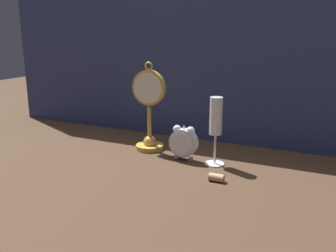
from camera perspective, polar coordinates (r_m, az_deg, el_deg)
The scene contains 6 objects.
ground_plane at distance 1.16m, azimuth -1.68°, elevation -6.11°, with size 4.00×4.00×0.00m, color #422D1E.
fabric_backdrop_drape at distance 1.38m, azimuth 4.39°, elevation 11.34°, with size 1.67×0.01×0.66m, color navy.
pocket_watch_on_stand at distance 1.28m, azimuth -2.88°, elevation 1.91°, with size 0.12×0.10×0.30m.
alarm_clock_twin_bell at distance 1.19m, azimuth 2.38°, elevation -2.33°, with size 0.09×0.03×0.11m.
champagne_flute at distance 1.14m, azimuth 7.30°, elevation 0.58°, with size 0.06×0.06×0.21m.
wine_cork at distance 1.05m, azimuth 7.39°, elevation -7.81°, with size 0.02×0.02×0.04m, color tan.
Camera 1 is at (0.49, -0.97, 0.41)m, focal length 40.00 mm.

